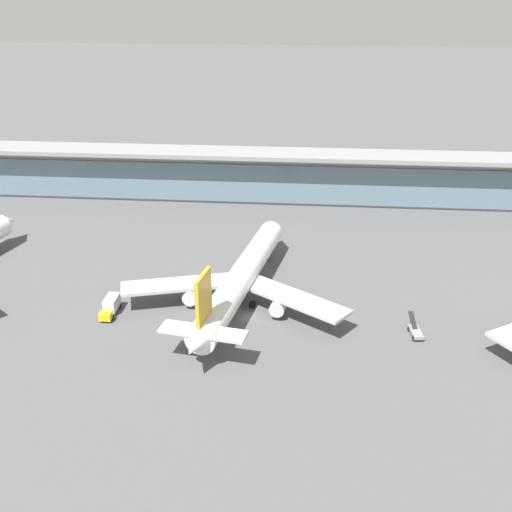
% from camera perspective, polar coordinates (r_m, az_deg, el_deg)
% --- Properties ---
extents(ground_plane, '(1200.00, 1200.00, 0.00)m').
position_cam_1_polar(ground_plane, '(120.03, -0.57, -5.72)').
color(ground_plane, '#515154').
extents(airliner_centre_stand, '(46.11, 60.59, 16.18)m').
position_cam_1_polar(airliner_centre_stand, '(123.43, -1.47, -2.18)').
color(airliner_centre_stand, white).
rests_on(airliner_centre_stand, ground).
extents(service_truck_under_wing_yellow, '(2.41, 7.31, 3.10)m').
position_cam_1_polar(service_truck_under_wing_yellow, '(124.10, -13.31, -4.48)').
color(service_truck_under_wing_yellow, yellow).
rests_on(service_truck_under_wing_yellow, ground).
extents(service_truck_mid_apron_grey, '(2.44, 6.92, 2.70)m').
position_cam_1_polar(service_truck_mid_apron_grey, '(117.75, 14.53, -6.74)').
color(service_truck_mid_apron_grey, gray).
rests_on(service_truck_mid_apron_grey, ground).
extents(terminal_building, '(256.75, 12.80, 15.20)m').
position_cam_1_polar(terminal_building, '(182.90, 1.72, 7.49)').
color(terminal_building, '#9E998E').
rests_on(terminal_building, ground).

